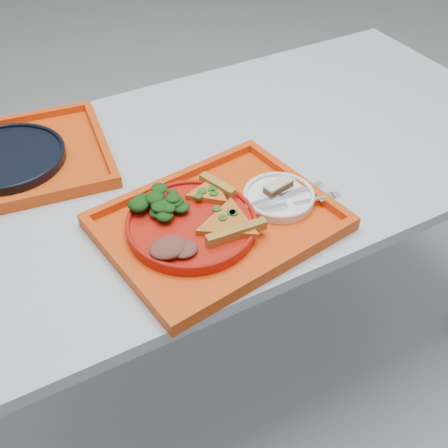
{
  "coord_description": "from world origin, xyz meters",
  "views": [
    {
      "loc": [
        -0.52,
        -0.95,
        1.52
      ],
      "look_at": [
        -0.12,
        -0.24,
        0.78
      ],
      "focal_mm": 45.0,
      "sensor_mm": 36.0,
      "label": 1
    }
  ],
  "objects": [
    {
      "name": "knife",
      "position": [
        0.03,
        -0.22,
        0.78
      ],
      "size": [
        0.19,
        0.02,
        0.01
      ],
      "primitive_type": "cube",
      "rotation": [
        0.0,
        0.0,
        -0.05
      ],
      "color": "silver",
      "rests_on": "side_plate"
    },
    {
      "name": "dinner_plate",
      "position": [
        -0.18,
        -0.2,
        0.77
      ],
      "size": [
        0.26,
        0.26,
        0.02
      ],
      "primitive_type": "cylinder",
      "color": "#AC160B",
      "rests_on": "tray_main"
    },
    {
      "name": "table",
      "position": [
        0.0,
        0.0,
        0.68
      ],
      "size": [
        1.6,
        0.8,
        0.75
      ],
      "color": "#A6AFBA",
      "rests_on": "ground"
    },
    {
      "name": "side_plate",
      "position": [
        0.02,
        -0.21,
        0.77
      ],
      "size": [
        0.15,
        0.15,
        0.01
      ],
      "primitive_type": "cylinder",
      "color": "white",
      "rests_on": "tray_main"
    },
    {
      "name": "salad_heap",
      "position": [
        -0.22,
        -0.14,
        0.8
      ],
      "size": [
        0.09,
        0.08,
        0.04
      ],
      "primitive_type": "ellipsoid",
      "color": "black",
      "rests_on": "dinner_plate"
    },
    {
      "name": "meat_portion",
      "position": [
        -0.25,
        -0.25,
        0.79
      ],
      "size": [
        0.07,
        0.06,
        0.02
      ],
      "primitive_type": "ellipsoid",
      "color": "brown",
      "rests_on": "dinner_plate"
    },
    {
      "name": "pizza_slice_b",
      "position": [
        -0.11,
        -0.14,
        0.79
      ],
      "size": [
        0.13,
        0.12,
        0.02
      ],
      "primitive_type": null,
      "rotation": [
        0.0,
        0.0,
        3.47
      ],
      "color": "orange",
      "rests_on": "dinner_plate"
    },
    {
      "name": "navy_plate",
      "position": [
        -0.44,
        0.21,
        0.77
      ],
      "size": [
        0.26,
        0.26,
        0.02
      ],
      "primitive_type": "cylinder",
      "color": "black",
      "rests_on": "tray_far"
    },
    {
      "name": "dessert_bar",
      "position": [
        0.03,
        -0.19,
        0.79
      ],
      "size": [
        0.07,
        0.04,
        0.02
      ],
      "rotation": [
        0.0,
        0.0,
        0.2
      ],
      "color": "#4A2B18",
      "rests_on": "side_plate"
    },
    {
      "name": "ground",
      "position": [
        0.0,
        0.0,
        0.0
      ],
      "size": [
        10.0,
        10.0,
        0.0
      ],
      "primitive_type": "plane",
      "color": "gray",
      "rests_on": "ground"
    },
    {
      "name": "pizza_slice_a",
      "position": [
        -0.12,
        -0.24,
        0.79
      ],
      "size": [
        0.13,
        0.15,
        0.02
      ],
      "primitive_type": null,
      "rotation": [
        0.0,
        0.0,
        1.51
      ],
      "color": "orange",
      "rests_on": "dinner_plate"
    },
    {
      "name": "tray_main",
      "position": [
        -0.12,
        -0.21,
        0.76
      ],
      "size": [
        0.49,
        0.41,
        0.01
      ],
      "primitive_type": "cube",
      "rotation": [
        0.0,
        0.0,
        0.14
      ],
      "color": "#D53F0B",
      "rests_on": "table"
    },
    {
      "name": "fork",
      "position": [
        0.03,
        -0.25,
        0.78
      ],
      "size": [
        0.19,
        0.06,
        0.01
      ],
      "primitive_type": "cube",
      "rotation": [
        0.0,
        0.0,
        -0.2
      ],
      "color": "silver",
      "rests_on": "side_plate"
    },
    {
      "name": "tray_far",
      "position": [
        -0.44,
        0.21,
        0.76
      ],
      "size": [
        0.49,
        0.41,
        0.01
      ],
      "primitive_type": "cube",
      "rotation": [
        0.0,
        0.0,
        -0.14
      ],
      "color": "#D53F0B",
      "rests_on": "table"
    }
  ]
}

